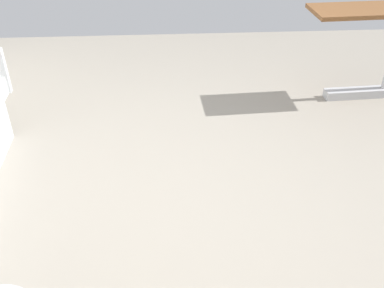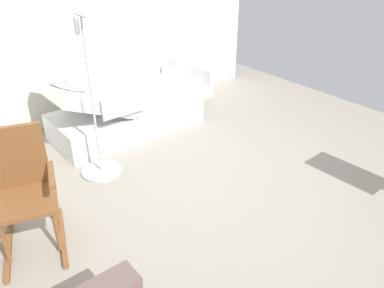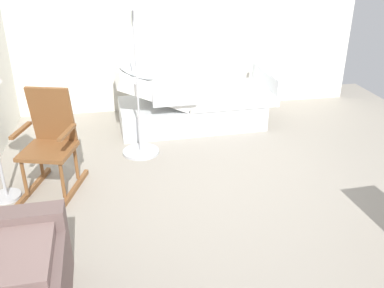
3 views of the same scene
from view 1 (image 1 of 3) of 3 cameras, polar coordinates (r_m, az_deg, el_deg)
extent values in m
plane|color=gray|center=(2.92, 0.90, -7.70)|extent=(6.46, 6.46, 0.00)
cube|color=#B2B5BA|center=(4.43, 20.50, 6.22)|extent=(0.61, 0.15, 0.08)
cylinder|color=black|center=(4.56, 23.42, 6.15)|extent=(0.07, 0.07, 0.06)
cylinder|color=black|center=(4.33, 17.36, 6.03)|extent=(0.07, 0.07, 0.06)
cube|color=brown|center=(4.09, 20.87, 15.87)|extent=(0.82, 0.44, 0.04)
camera|label=2|loc=(2.58, 91.59, 8.91)|focal=35.60mm
camera|label=3|loc=(3.90, 75.12, 15.63)|focal=39.29mm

